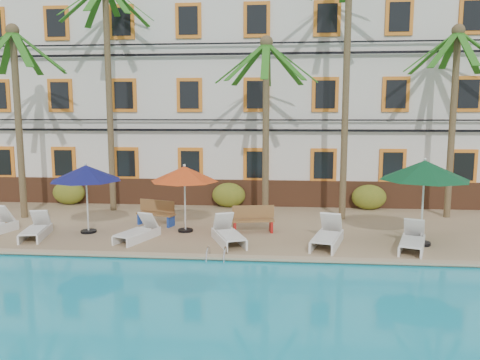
# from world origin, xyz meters

# --- Properties ---
(ground) EXTENTS (100.00, 100.00, 0.00)m
(ground) POSITION_xyz_m (0.00, 0.00, 0.00)
(ground) COLOR #384C23
(ground) RESTS_ON ground
(pool_deck) EXTENTS (30.00, 12.00, 0.25)m
(pool_deck) POSITION_xyz_m (0.00, 5.00, 0.12)
(pool_deck) COLOR tan
(pool_deck) RESTS_ON ground
(pool_coping) EXTENTS (30.00, 0.35, 0.06)m
(pool_coping) POSITION_xyz_m (0.00, -0.90, 0.28)
(pool_coping) COLOR tan
(pool_coping) RESTS_ON pool_deck
(hotel_building) EXTENTS (25.40, 6.44, 10.22)m
(hotel_building) POSITION_xyz_m (0.00, 9.98, 5.37)
(hotel_building) COLOR silver
(hotel_building) RESTS_ON pool_deck
(palm_a) EXTENTS (3.97, 3.97, 7.61)m
(palm_a) POSITION_xyz_m (-7.73, 3.76, 5.13)
(palm_a) COLOR brown
(palm_a) RESTS_ON pool_deck
(palm_b) EXTENTS (3.97, 3.97, 9.75)m
(palm_b) POSITION_xyz_m (-4.66, 5.51, 6.35)
(palm_b) COLOR brown
(palm_b) RESTS_ON pool_deck
(palm_c) EXTENTS (3.97, 3.97, 7.13)m
(palm_c) POSITION_xyz_m (2.01, 4.42, 4.85)
(palm_c) COLOR brown
(palm_c) RESTS_ON pool_deck
(palm_d) EXTENTS (3.97, 3.97, 10.54)m
(palm_d) POSITION_xyz_m (5.08, 4.64, 6.79)
(palm_d) COLOR brown
(palm_d) RESTS_ON pool_deck
(palm_e) EXTENTS (3.97, 3.97, 7.61)m
(palm_e) POSITION_xyz_m (9.37, 5.34, 5.13)
(palm_e) COLOR brown
(palm_e) RESTS_ON pool_deck
(shrub_left) EXTENTS (1.50, 0.90, 1.10)m
(shrub_left) POSITION_xyz_m (-7.17, 6.60, 0.80)
(shrub_left) COLOR #1C5117
(shrub_left) RESTS_ON pool_deck
(shrub_mid) EXTENTS (1.50, 0.90, 1.10)m
(shrub_mid) POSITION_xyz_m (0.29, 6.60, 0.80)
(shrub_mid) COLOR #1C5117
(shrub_mid) RESTS_ON pool_deck
(shrub_right) EXTENTS (1.50, 0.90, 1.10)m
(shrub_right) POSITION_xyz_m (6.47, 6.60, 0.80)
(shrub_right) COLOR #1C5117
(shrub_right) RESTS_ON pool_deck
(umbrella_blue) EXTENTS (2.48, 2.48, 2.48)m
(umbrella_blue) POSITION_xyz_m (-4.15, 1.63, 2.36)
(umbrella_blue) COLOR black
(umbrella_blue) RESTS_ON pool_deck
(umbrella_red) EXTENTS (2.42, 2.42, 2.42)m
(umbrella_red) POSITION_xyz_m (-0.76, 2.08, 2.31)
(umbrella_red) COLOR black
(umbrella_red) RESTS_ON pool_deck
(umbrella_green) EXTENTS (2.80, 2.80, 2.80)m
(umbrella_green) POSITION_xyz_m (7.12, 1.06, 2.64)
(umbrella_green) COLOR black
(umbrella_green) RESTS_ON pool_deck
(lounger_b) EXTENTS (1.02, 1.92, 0.86)m
(lounger_b) POSITION_xyz_m (-5.65, 0.84, 0.53)
(lounger_b) COLOR white
(lounger_b) RESTS_ON pool_deck
(lounger_c) EXTENTS (1.23, 1.91, 0.85)m
(lounger_c) POSITION_xyz_m (-2.10, 0.83, 0.53)
(lounger_c) COLOR white
(lounger_c) RESTS_ON pool_deck
(lounger_d) EXTENTS (1.37, 2.07, 0.92)m
(lounger_d) POSITION_xyz_m (0.93, 0.70, 0.55)
(lounger_d) COLOR white
(lounger_d) RESTS_ON pool_deck
(lounger_e) EXTENTS (1.27, 2.19, 0.98)m
(lounger_e) POSITION_xyz_m (4.12, 0.68, 0.57)
(lounger_e) COLOR white
(lounger_e) RESTS_ON pool_deck
(lounger_f) EXTENTS (1.25, 2.00, 0.89)m
(lounger_f) POSITION_xyz_m (6.68, 0.44, 0.54)
(lounger_f) COLOR white
(lounger_f) RESTS_ON pool_deck
(bench_left) EXTENTS (1.57, 0.92, 0.93)m
(bench_left) POSITION_xyz_m (-2.03, 3.00, 0.72)
(bench_left) COLOR olive
(bench_left) RESTS_ON pool_deck
(bench_right) EXTENTS (1.56, 0.72, 0.93)m
(bench_right) POSITION_xyz_m (1.64, 2.25, 0.72)
(bench_right) COLOR olive
(bench_right) RESTS_ON pool_deck
(pool_ladder) EXTENTS (0.54, 0.74, 0.74)m
(pool_ladder) POSITION_xyz_m (0.79, -1.00, 0.25)
(pool_ladder) COLOR silver
(pool_ladder) RESTS_ON ground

